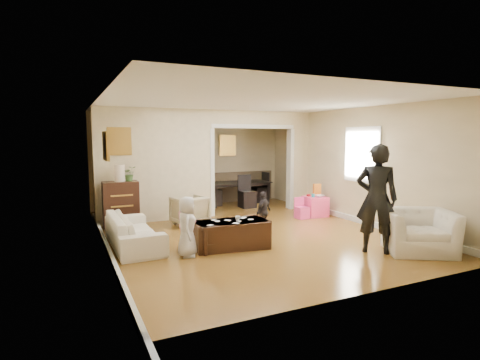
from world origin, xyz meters
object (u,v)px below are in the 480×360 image
sofa (134,230)px  table_lamp (120,173)px  coffee_cup (238,219)px  armchair_back (190,210)px  cyan_cup (313,196)px  dining_table (237,193)px  dresser (121,205)px  play_table (315,206)px  armchair_front (418,231)px  child_kneel_a (187,227)px  coffee_table (231,234)px  child_kneel_b (188,223)px  child_toddler (264,212)px  adult_person (377,199)px

sofa → table_lamp: 1.79m
sofa → coffee_cup: (1.64, -0.87, 0.24)m
armchair_back → cyan_cup: bearing=158.5°
cyan_cup → dining_table: 2.62m
dresser → play_table: (4.51, -0.76, -0.26)m
sofa → play_table: (4.51, 0.79, -0.04)m
armchair_front → child_kneel_a: child_kneel_a is taller
armchair_back → coffee_table: armchair_back is taller
child_kneel_b → child_toddler: bearing=-86.5°
coffee_table → child_kneel_b: bearing=156.8°
child_kneel_a → child_toddler: child_kneel_a is taller
armchair_front → child_kneel_a: bearing=-171.1°
dresser → table_lamp: size_ratio=2.78×
cyan_cup → adult_person: 2.97m
table_lamp → child_kneel_b: (0.85, -2.08, -0.73)m
armchair_front → child_toddler: (-1.72, 2.31, 0.07)m
coffee_cup → child_kneel_a: (-0.95, -0.10, -0.03)m
adult_person → child_kneel_a: 3.18m
sofa → adult_person: 4.24m
coffee_table → cyan_cup: size_ratio=15.91×
armchair_front → table_lamp: size_ratio=3.04×
child_kneel_a → armchair_back: bearing=0.5°
armchair_front → coffee_cup: size_ratio=11.65×
dining_table → coffee_cup: bearing=-114.2°
dresser → coffee_table: bearing=-56.9°
coffee_table → adult_person: adult_person is taller
child_toddler → sofa: bearing=-32.6°
table_lamp → coffee_table: (1.55, -2.38, -0.94)m
table_lamp → cyan_cup: bearing=-10.4°
coffee_table → dresser: bearing=123.1°
coffee_table → cyan_cup: bearing=28.7°
armchair_front → dining_table: bearing=128.5°
armchair_back → table_lamp: bearing=-27.1°
play_table → adult_person: (-0.88, -2.89, 0.67)m
cyan_cup → child_kneel_a: 4.09m
sofa → cyan_cup: sofa is taller
play_table → dining_table: (-1.01, 2.40, 0.08)m
armchair_back → coffee_cup: bearing=83.3°
armchair_front → child_kneel_b: (-3.47, 1.86, 0.10)m
armchair_back → coffee_cup: 2.09m
adult_person → dining_table: bearing=-45.1°
cyan_cup → dining_table: dining_table is taller
adult_person → child_toddler: (-1.04, 2.03, -0.49)m
child_toddler → dining_table: bearing=-136.4°
coffee_table → play_table: bearing=28.6°
dining_table → child_toddler: size_ratio=2.17×
coffee_table → child_kneel_b: (-0.70, 0.30, 0.21)m
coffee_table → table_lamp: bearing=123.1°
child_kneel_a → child_toddler: 2.10m
coffee_table → child_toddler: child_toddler is taller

